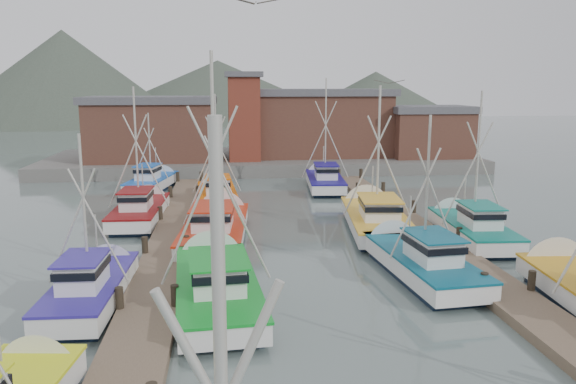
{
  "coord_description": "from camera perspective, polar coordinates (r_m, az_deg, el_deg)",
  "views": [
    {
      "loc": [
        -4.12,
        -22.01,
        8.42
      ],
      "look_at": [
        -0.56,
        8.49,
        2.6
      ],
      "focal_mm": 35.0,
      "sensor_mm": 36.0,
      "label": 1
    }
  ],
  "objects": [
    {
      "name": "boat_12",
      "position": [
        40.77,
        -7.24,
        -0.3
      ],
      "size": [
        3.42,
        8.54,
        8.55
      ],
      "rotation": [
        0.0,
        0.0,
        0.05
      ],
      "color": "black",
      "rests_on": "ground"
    },
    {
      "name": "boat_11",
      "position": [
        32.87,
        17.9,
        -3.42
      ],
      "size": [
        3.58,
        8.59,
        8.87
      ],
      "rotation": [
        0.0,
        0.0,
        -0.07
      ],
      "color": "black",
      "rests_on": "ground"
    },
    {
      "name": "shed_right",
      "position": [
        60.03,
        14.03,
        6.04
      ],
      "size": [
        8.48,
        6.36,
        5.2
      ],
      "color": "brown",
      "rests_on": "quay"
    },
    {
      "name": "boat_10",
      "position": [
        36.75,
        -14.67,
        -1.78
      ],
      "size": [
        3.71,
        8.71,
        9.09
      ],
      "rotation": [
        0.0,
        0.0,
        -0.04
      ],
      "color": "black",
      "rests_on": "ground"
    },
    {
      "name": "boat_4",
      "position": [
        22.84,
        -7.35,
        -9.15
      ],
      "size": [
        4.21,
        9.87,
        10.54
      ],
      "rotation": [
        0.0,
        0.0,
        0.07
      ],
      "color": "black",
      "rests_on": "ground"
    },
    {
      "name": "gull_near",
      "position": [
        17.23,
        -3.28,
        18.73
      ],
      "size": [
        1.55,
        0.64,
        0.24
      ],
      "rotation": [
        0.0,
        0.0,
        0.17
      ],
      "color": "slate",
      "rests_on": "ground"
    },
    {
      "name": "gull_far",
      "position": [
        28.5,
        10.25,
        10.92
      ],
      "size": [
        1.52,
        0.66,
        0.24
      ],
      "rotation": [
        0.0,
        0.0,
        -0.47
      ],
      "color": "slate",
      "rests_on": "ground"
    },
    {
      "name": "boat_9",
      "position": [
        33.9,
        8.76,
        -2.59
      ],
      "size": [
        4.35,
        10.49,
        9.4
      ],
      "rotation": [
        0.0,
        0.0,
        -0.12
      ],
      "color": "black",
      "rests_on": "ground"
    },
    {
      "name": "lookout_tower",
      "position": [
        55.12,
        -4.49,
        7.72
      ],
      "size": [
        3.6,
        3.6,
        8.5
      ],
      "color": "maroon",
      "rests_on": "quay"
    },
    {
      "name": "quay",
      "position": [
        59.67,
        -2.65,
        3.19
      ],
      "size": [
        44.0,
        16.0,
        1.2
      ],
      "primitive_type": "cube",
      "color": "slate",
      "rests_on": "ground"
    },
    {
      "name": "boat_14",
      "position": [
        47.35,
        -13.5,
        1.02
      ],
      "size": [
        3.84,
        8.21,
        6.91
      ],
      "rotation": [
        0.0,
        0.0,
        -0.19
      ],
      "color": "black",
      "rests_on": "ground"
    },
    {
      "name": "shed_left",
      "position": [
        57.57,
        -13.6,
        6.37
      ],
      "size": [
        12.72,
        8.48,
        6.2
      ],
      "color": "brown",
      "rests_on": "quay"
    },
    {
      "name": "boat_8",
      "position": [
        31.62,
        -7.27,
        -3.53
      ],
      "size": [
        4.02,
        10.43,
        8.19
      ],
      "rotation": [
        0.0,
        0.0,
        -0.08
      ],
      "color": "black",
      "rests_on": "ground"
    },
    {
      "name": "dock_right",
      "position": [
        29.49,
        15.87,
        -5.85
      ],
      "size": [
        2.3,
        46.0,
        1.5
      ],
      "color": "brown",
      "rests_on": "ground"
    },
    {
      "name": "distant_hills",
      "position": [
        145.1,
        -10.15,
        7.25
      ],
      "size": [
        175.0,
        140.0,
        42.0
      ],
      "color": "#485345",
      "rests_on": "ground"
    },
    {
      "name": "boat_5",
      "position": [
        26.2,
        12.97,
        -6.74
      ],
      "size": [
        3.43,
        8.97,
        7.96
      ],
      "rotation": [
        0.0,
        0.0,
        0.08
      ],
      "color": "black",
      "rests_on": "ground"
    },
    {
      "name": "dock_left",
      "position": [
        27.47,
        -12.46,
        -6.92
      ],
      "size": [
        2.3,
        46.0,
        1.5
      ],
      "color": "brown",
      "rests_on": "ground"
    },
    {
      "name": "boat_13",
      "position": [
        46.74,
        3.7,
        1.19
      ],
      "size": [
        3.86,
        8.97,
        9.77
      ],
      "rotation": [
        0.0,
        0.0,
        -0.09
      ],
      "color": "black",
      "rests_on": "ground"
    },
    {
      "name": "shed_center",
      "position": [
        59.99,
        3.09,
        7.15
      ],
      "size": [
        14.84,
        9.54,
        6.9
      ],
      "color": "brown",
      "rests_on": "quay"
    },
    {
      "name": "boat_6",
      "position": [
        23.64,
        -19.13,
        -9.01
      ],
      "size": [
        2.99,
        7.78,
        7.27
      ],
      "rotation": [
        0.0,
        0.0,
        -0.04
      ],
      "color": "black",
      "rests_on": "ground"
    },
    {
      "name": "ground",
      "position": [
        23.92,
        3.75,
        -9.9
      ],
      "size": [
        260.0,
        260.0,
        0.0
      ],
      "primitive_type": "plane",
      "color": "#536360",
      "rests_on": "ground"
    }
  ]
}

